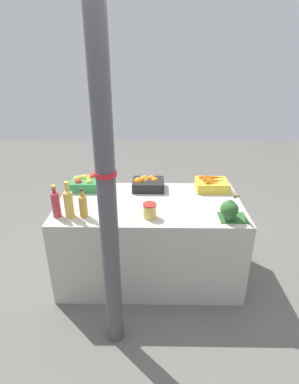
{
  "coord_description": "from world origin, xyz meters",
  "views": [
    {
      "loc": [
        0.04,
        -2.4,
        1.99
      ],
      "look_at": [
        0.0,
        0.0,
        0.88
      ],
      "focal_mm": 28.0,
      "sensor_mm": 36.0,
      "label": 1
    }
  ],
  "objects": [
    {
      "name": "ground_plane",
      "position": [
        0.0,
        0.0,
        0.0
      ],
      "size": [
        10.0,
        10.0,
        0.0
      ],
      "primitive_type": "plane",
      "color": "#605E59"
    },
    {
      "name": "broccoli_pile",
      "position": [
        0.64,
        -0.3,
        0.87
      ],
      "size": [
        0.23,
        0.2,
        0.18
      ],
      "color": "#2D602D",
      "rests_on": "market_table"
    },
    {
      "name": "juice_bottle_amber",
      "position": [
        -0.53,
        -0.27,
        0.89
      ],
      "size": [
        0.07,
        0.07,
        0.25
      ],
      "color": "gold",
      "rests_on": "market_table"
    },
    {
      "name": "sparrow_bird",
      "position": [
        0.68,
        -0.27,
        0.99
      ],
      "size": [
        0.05,
        0.14,
        0.05
      ],
      "rotation": [
        0.0,
        0.0,
        -1.4
      ],
      "color": "#4C3D2D",
      "rests_on": "broccoli_pile"
    },
    {
      "name": "apple_crate",
      "position": [
        -0.62,
        0.3,
        0.84
      ],
      "size": [
        0.3,
        0.25,
        0.13
      ],
      "color": "#2D8442",
      "rests_on": "market_table"
    },
    {
      "name": "orange_crate",
      "position": [
        -0.03,
        0.3,
        0.84
      ],
      "size": [
        0.3,
        0.25,
        0.13
      ],
      "color": "black",
      "rests_on": "market_table"
    },
    {
      "name": "market_table",
      "position": [
        0.0,
        0.0,
        0.39
      ],
      "size": [
        1.65,
        0.87,
        0.78
      ],
      "primitive_type": "cube",
      "color": "#B7B2A8",
      "rests_on": "ground_plane"
    },
    {
      "name": "juice_bottle_ruby",
      "position": [
        -0.75,
        -0.27,
        0.9
      ],
      "size": [
        0.07,
        0.07,
        0.27
      ],
      "color": "#B2333D",
      "rests_on": "market_table"
    },
    {
      "name": "support_pole",
      "position": [
        -0.25,
        -0.76,
        1.27
      ],
      "size": [
        0.13,
        0.13,
        2.53
      ],
      "color": "#4C4C51",
      "rests_on": "ground_plane"
    },
    {
      "name": "pickle_jar",
      "position": [
        0.01,
        -0.27,
        0.85
      ],
      "size": [
        0.11,
        0.11,
        0.12
      ],
      "color": "#DBBC56",
      "rests_on": "market_table"
    },
    {
      "name": "carrot_crate",
      "position": [
        0.6,
        0.29,
        0.84
      ],
      "size": [
        0.3,
        0.25,
        0.13
      ],
      "color": "gold",
      "rests_on": "market_table"
    },
    {
      "name": "juice_bottle_golden",
      "position": [
        -0.64,
        -0.27,
        0.91
      ],
      "size": [
        0.07,
        0.07,
        0.31
      ],
      "color": "gold",
      "rests_on": "market_table"
    }
  ]
}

